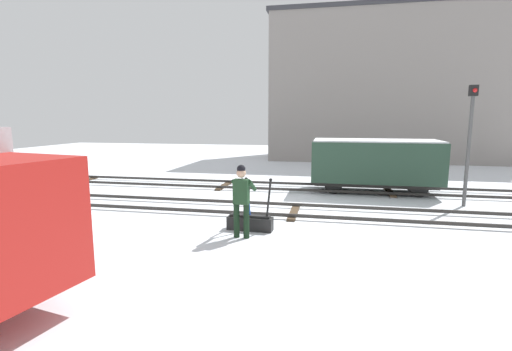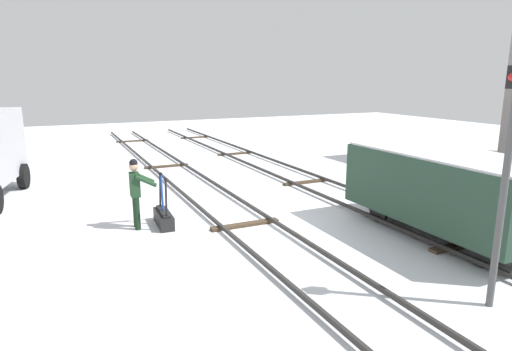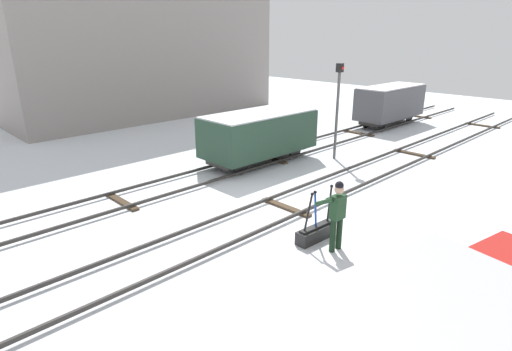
# 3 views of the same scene
# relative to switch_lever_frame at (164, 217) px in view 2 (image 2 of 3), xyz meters

# --- Properties ---
(ground_plane) EXTENTS (60.00, 60.00, 0.00)m
(ground_plane) POSITION_rel_switch_lever_frame_xyz_m (1.00, 1.97, -0.25)
(ground_plane) COLOR silver
(track_main_line) EXTENTS (44.00, 1.94, 0.18)m
(track_main_line) POSITION_rel_switch_lever_frame_xyz_m (1.00, 1.97, -0.14)
(track_main_line) COLOR #2D2B28
(track_main_line) RESTS_ON ground_plane
(track_siding_near) EXTENTS (44.00, 1.94, 0.18)m
(track_siding_near) POSITION_rel_switch_lever_frame_xyz_m (1.00, 6.07, -0.14)
(track_siding_near) COLOR #2D2B28
(track_siding_near) RESTS_ON ground_plane
(switch_lever_frame) EXTENTS (1.26, 0.42, 1.45)m
(switch_lever_frame) POSITION_rel_switch_lever_frame_xyz_m (0.00, 0.00, 0.00)
(switch_lever_frame) COLOR black
(switch_lever_frame) RESTS_ON ground_plane
(rail_worker) EXTENTS (0.56, 0.69, 1.87)m
(rail_worker) POSITION_rel_switch_lever_frame_xyz_m (-0.07, -0.67, 0.83)
(rail_worker) COLOR black
(rail_worker) RESTS_ON ground_plane
(signal_post) EXTENTS (0.24, 0.32, 4.10)m
(signal_post) POSITION_rel_switch_lever_frame_xyz_m (6.67, 4.16, 2.25)
(signal_post) COLOR #4C4C4C
(signal_post) RESTS_ON ground_plane
(freight_car_far_end) EXTENTS (4.99, 2.28, 2.16)m
(freight_car_far_end) POSITION_rel_switch_lever_frame_xyz_m (3.87, 6.07, 1.01)
(freight_car_far_end) COLOR #2D2B28
(freight_car_far_end) RESTS_ON ground_plane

